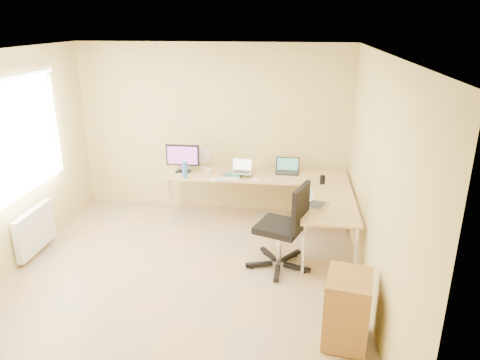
# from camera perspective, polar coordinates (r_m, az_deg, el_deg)

# --- Properties ---
(floor) EXTENTS (4.50, 4.50, 0.00)m
(floor) POSITION_cam_1_polar(r_m,az_deg,el_deg) (5.45, -7.36, -12.67)
(floor) COLOR tan
(floor) RESTS_ON ground
(ceiling) EXTENTS (4.50, 4.50, 0.00)m
(ceiling) POSITION_cam_1_polar(r_m,az_deg,el_deg) (4.61, -8.82, 15.73)
(ceiling) COLOR white
(ceiling) RESTS_ON ground
(wall_back) EXTENTS (4.50, 0.00, 4.50)m
(wall_back) POSITION_cam_1_polar(r_m,az_deg,el_deg) (6.99, -3.35, 6.47)
(wall_back) COLOR #CFBB64
(wall_back) RESTS_ON ground
(wall_front) EXTENTS (4.50, 0.00, 4.50)m
(wall_front) POSITION_cam_1_polar(r_m,az_deg,el_deg) (2.98, -19.30, -14.17)
(wall_front) COLOR #CFBB64
(wall_front) RESTS_ON ground
(wall_right) EXTENTS (0.00, 4.50, 4.50)m
(wall_right) POSITION_cam_1_polar(r_m,az_deg,el_deg) (4.80, 17.01, -0.71)
(wall_right) COLOR #CFBB64
(wall_right) RESTS_ON ground
(desk_main) EXTENTS (2.65, 0.70, 0.73)m
(desk_main) POSITION_cam_1_polar(r_m,az_deg,el_deg) (6.80, 2.24, -2.17)
(desk_main) COLOR tan
(desk_main) RESTS_ON ground
(desk_return) EXTENTS (0.70, 1.30, 0.73)m
(desk_return) POSITION_cam_1_polar(r_m,az_deg,el_deg) (5.89, 10.94, -6.20)
(desk_return) COLOR tan
(desk_return) RESTS_ON ground
(monitor) EXTENTS (0.50, 0.16, 0.43)m
(monitor) POSITION_cam_1_polar(r_m,az_deg,el_deg) (6.75, -7.30, 2.74)
(monitor) COLOR black
(monitor) RESTS_ON desk_main
(book_stack) EXTENTS (0.26, 0.31, 0.05)m
(book_stack) POSITION_cam_1_polar(r_m,az_deg,el_deg) (6.63, -0.57, 0.85)
(book_stack) COLOR #186759
(book_stack) RESTS_ON desk_main
(laptop_center) EXTENTS (0.34, 0.27, 0.20)m
(laptop_center) POSITION_cam_1_polar(r_m,az_deg,el_deg) (6.56, 0.14, 1.76)
(laptop_center) COLOR silver
(laptop_center) RESTS_ON desk_main
(laptop_black) EXTENTS (0.36, 0.27, 0.22)m
(laptop_black) POSITION_cam_1_polar(r_m,az_deg,el_deg) (6.72, 6.06, 1.79)
(laptop_black) COLOR black
(laptop_black) RESTS_ON desk_main
(keyboard) EXTENTS (0.45, 0.24, 0.02)m
(keyboard) POSITION_cam_1_polar(r_m,az_deg,el_deg) (6.44, -1.91, 0.12)
(keyboard) COLOR silver
(keyboard) RESTS_ON desk_main
(mouse) EXTENTS (0.12, 0.10, 0.04)m
(mouse) POSITION_cam_1_polar(r_m,az_deg,el_deg) (6.39, 2.13, 0.02)
(mouse) COLOR white
(mouse) RESTS_ON desk_main
(mug) EXTENTS (0.11, 0.11, 0.08)m
(mug) POSITION_cam_1_polar(r_m,az_deg,el_deg) (6.69, -4.02, 1.13)
(mug) COLOR silver
(mug) RESTS_ON desk_main
(cd_stack) EXTENTS (0.13, 0.13, 0.03)m
(cd_stack) POSITION_cam_1_polar(r_m,az_deg,el_deg) (6.65, -2.10, 0.80)
(cd_stack) COLOR #B2B2C5
(cd_stack) RESTS_ON desk_main
(water_bottle) EXTENTS (0.08, 0.08, 0.25)m
(water_bottle) POSITION_cam_1_polar(r_m,az_deg,el_deg) (6.52, -7.05, 1.29)
(water_bottle) COLOR #306BB0
(water_bottle) RESTS_ON desk_main
(papers) EXTENTS (0.24, 0.30, 0.01)m
(papers) POSITION_cam_1_polar(r_m,az_deg,el_deg) (6.82, -7.21, 1.05)
(papers) COLOR white
(papers) RESTS_ON desk_main
(white_box) EXTENTS (0.25, 0.19, 0.09)m
(white_box) POSITION_cam_1_polar(r_m,az_deg,el_deg) (7.02, -6.77, 1.96)
(white_box) COLOR white
(white_box) RESTS_ON desk_main
(desk_fan) EXTENTS (0.29, 0.29, 0.30)m
(desk_fan) POSITION_cam_1_polar(r_m,az_deg,el_deg) (6.93, -4.63, 2.71)
(desk_fan) COLOR white
(desk_fan) RESTS_ON desk_main
(black_cup) EXTENTS (0.09, 0.09, 0.12)m
(black_cup) POSITION_cam_1_polar(r_m,az_deg,el_deg) (6.37, 10.46, 0.04)
(black_cup) COLOR black
(black_cup) RESTS_ON desk_main
(laptop_return) EXTENTS (0.41, 0.37, 0.23)m
(laptop_return) POSITION_cam_1_polar(r_m,az_deg,el_deg) (5.60, 9.67, -2.13)
(laptop_return) COLOR #A7A7A7
(laptop_return) RESTS_ON desk_return
(office_chair) EXTENTS (0.86, 0.86, 1.12)m
(office_chair) POSITION_cam_1_polar(r_m,az_deg,el_deg) (5.48, 5.05, -6.34)
(office_chair) COLOR black
(office_chair) RESTS_ON ground
(cabinet) EXTENTS (0.48, 0.56, 0.69)m
(cabinet) POSITION_cam_1_polar(r_m,az_deg,el_deg) (4.46, 13.48, -15.69)
(cabinet) COLOR olive
(cabinet) RESTS_ON ground
(radiator) EXTENTS (0.09, 0.80, 0.55)m
(radiator) POSITION_cam_1_polar(r_m,az_deg,el_deg) (6.37, -24.68, -5.82)
(radiator) COLOR white
(radiator) RESTS_ON ground
(window) EXTENTS (0.10, 1.80, 1.40)m
(window) POSITION_cam_1_polar(r_m,az_deg,el_deg) (6.00, -26.47, 4.62)
(window) COLOR white
(window) RESTS_ON wall_left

